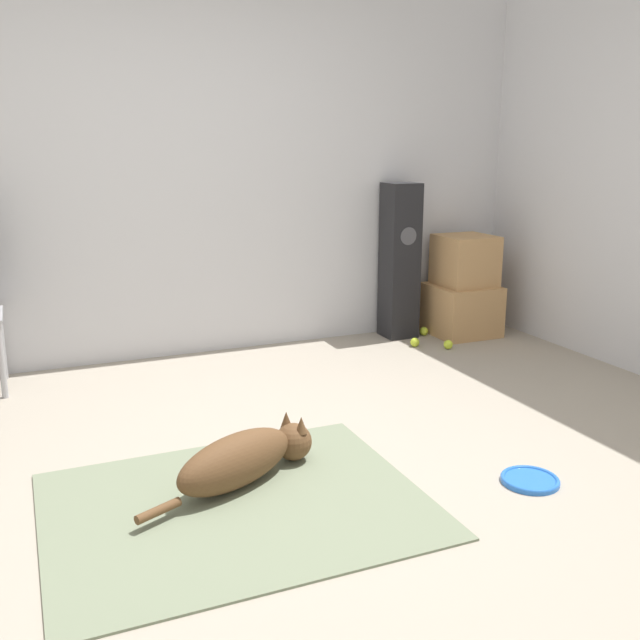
% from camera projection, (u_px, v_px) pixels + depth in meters
% --- Properties ---
extents(ground_plane, '(12.00, 12.00, 0.00)m').
position_uv_depth(ground_plane, '(290.00, 478.00, 3.17)').
color(ground_plane, '#9E9384').
extents(wall_back, '(8.00, 0.06, 2.55)m').
position_uv_depth(wall_back, '(176.00, 169.00, 4.73)').
color(wall_back, silver).
rests_on(wall_back, ground_plane).
extents(area_rug, '(1.53, 1.22, 0.01)m').
position_uv_depth(area_rug, '(236.00, 505.00, 2.92)').
color(area_rug, slate).
rests_on(area_rug, ground_plane).
extents(dog, '(0.87, 0.47, 0.24)m').
position_uv_depth(dog, '(246.00, 458.00, 3.08)').
color(dog, brown).
rests_on(dog, area_rug).
extents(frisbee, '(0.25, 0.25, 0.03)m').
position_uv_depth(frisbee, '(530.00, 480.00, 3.12)').
color(frisbee, blue).
rests_on(frisbee, ground_plane).
extents(cardboard_box_lower, '(0.47, 0.48, 0.38)m').
position_uv_depth(cardboard_box_lower, '(461.00, 310.00, 5.49)').
color(cardboard_box_lower, tan).
rests_on(cardboard_box_lower, ground_plane).
extents(cardboard_box_upper, '(0.39, 0.40, 0.38)m').
position_uv_depth(cardboard_box_upper, '(465.00, 260.00, 5.42)').
color(cardboard_box_upper, tan).
rests_on(cardboard_box_upper, cardboard_box_lower).
extents(floor_speaker, '(0.24, 0.24, 1.16)m').
position_uv_depth(floor_speaker, '(400.00, 261.00, 5.35)').
color(floor_speaker, black).
rests_on(floor_speaker, ground_plane).
extents(tennis_ball_by_boxes, '(0.07, 0.07, 0.07)m').
position_uv_depth(tennis_ball_by_boxes, '(448.00, 345.00, 5.12)').
color(tennis_ball_by_boxes, '#C6E033').
rests_on(tennis_ball_by_boxes, ground_plane).
extents(tennis_ball_near_speaker, '(0.07, 0.07, 0.07)m').
position_uv_depth(tennis_ball_near_speaker, '(415.00, 342.00, 5.18)').
color(tennis_ball_near_speaker, '#C6E033').
rests_on(tennis_ball_near_speaker, ground_plane).
extents(tennis_ball_loose_on_carpet, '(0.07, 0.07, 0.07)m').
position_uv_depth(tennis_ball_loose_on_carpet, '(424.00, 331.00, 5.49)').
color(tennis_ball_loose_on_carpet, '#C6E033').
rests_on(tennis_ball_loose_on_carpet, ground_plane).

